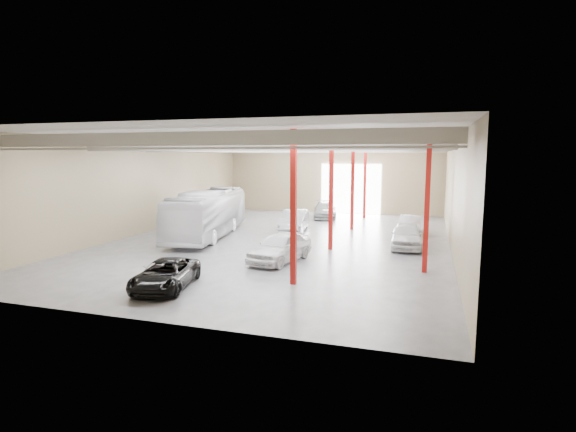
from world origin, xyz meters
The scene contains 8 objects.
depot_shell centered at (0.13, 0.48, 4.98)m, with size 22.12×32.12×7.06m.
coach_bus centered at (-5.68, -0.09, 1.68)m, with size 2.82×12.04×3.35m, color silver.
black_sedan centered at (-1.40, -12.36, 0.63)m, with size 2.08×4.51×1.25m, color black.
car_row_a centered at (1.82, -6.00, 0.82)m, with size 1.95×4.84×1.65m, color silver.
car_row_b centered at (-0.35, 3.92, 0.84)m, with size 1.77×5.07×1.67m, color #B9B9BE.
car_row_c centered at (0.23, 12.00, 0.74)m, with size 2.07×5.08×1.48m, color gray.
car_right_near centered at (8.30, 5.20, 0.70)m, with size 1.48×4.24×1.40m, color silver.
car_right_far centered at (8.30, 0.00, 0.80)m, with size 1.90×4.72×1.61m, color silver.
Camera 1 is at (9.59, -29.11, 5.85)m, focal length 28.00 mm.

